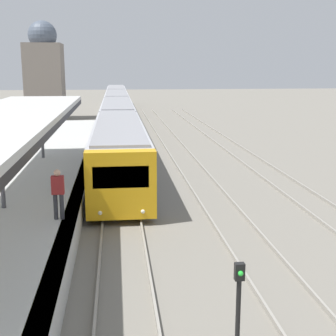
# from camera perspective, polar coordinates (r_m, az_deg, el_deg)

# --- Properties ---
(person_on_platform) EXTENTS (0.40, 0.22, 1.66)m
(person_on_platform) POSITION_cam_1_polar(r_m,az_deg,el_deg) (15.51, -13.26, -2.76)
(person_on_platform) COLOR #2D2D33
(person_on_platform) RESTS_ON station_platform
(train_near) EXTENTS (2.65, 61.32, 2.94)m
(train_near) POSITION_cam_1_polar(r_m,az_deg,el_deg) (47.47, -6.23, 7.11)
(train_near) COLOR gold
(train_near) RESTS_ON ground_plane
(signal_post_near) EXTENTS (0.20, 0.21, 1.99)m
(signal_post_near) POSITION_cam_1_polar(r_m,az_deg,el_deg) (9.96, 8.61, -15.45)
(signal_post_near) COLOR black
(signal_post_near) RESTS_ON ground_plane
(distant_domed_building) EXTENTS (4.08, 4.08, 10.78)m
(distant_domed_building) POSITION_cam_1_polar(r_m,az_deg,el_deg) (54.98, -14.83, 11.08)
(distant_domed_building) COLOR slate
(distant_domed_building) RESTS_ON ground_plane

